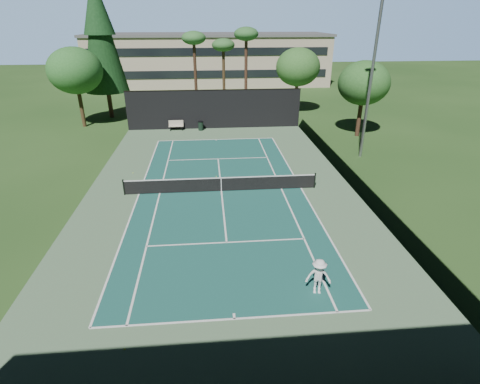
% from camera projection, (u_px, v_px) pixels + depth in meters
% --- Properties ---
extents(ground, '(160.00, 160.00, 0.00)m').
position_uv_depth(ground, '(221.00, 191.00, 25.27)').
color(ground, '#25491B').
rests_on(ground, ground).
extents(apron_slab, '(18.00, 32.00, 0.01)m').
position_uv_depth(apron_slab, '(221.00, 191.00, 25.27)').
color(apron_slab, '#547653').
rests_on(apron_slab, ground).
extents(court_surface, '(10.97, 23.77, 0.01)m').
position_uv_depth(court_surface, '(221.00, 191.00, 25.26)').
color(court_surface, '#1A544C').
rests_on(court_surface, ground).
extents(court_lines, '(11.07, 23.87, 0.01)m').
position_uv_depth(court_lines, '(221.00, 191.00, 25.26)').
color(court_lines, white).
rests_on(court_lines, ground).
extents(tennis_net, '(12.90, 0.10, 1.10)m').
position_uv_depth(tennis_net, '(221.00, 184.00, 25.03)').
color(tennis_net, black).
rests_on(tennis_net, ground).
extents(fence, '(18.04, 32.05, 4.03)m').
position_uv_depth(fence, '(221.00, 163.00, 24.48)').
color(fence, black).
rests_on(fence, ground).
extents(player, '(1.16, 0.79, 1.66)m').
position_uv_depth(player, '(318.00, 277.00, 15.61)').
color(player, white).
rests_on(player, ground).
extents(tennis_ball_a, '(0.06, 0.06, 0.06)m').
position_uv_depth(tennis_ball_a, '(125.00, 349.00, 13.18)').
color(tennis_ball_a, '#E5F237').
rests_on(tennis_ball_a, ground).
extents(tennis_ball_b, '(0.08, 0.08, 0.08)m').
position_uv_depth(tennis_ball_b, '(184.00, 180.00, 26.89)').
color(tennis_ball_b, '#C9D02F').
rests_on(tennis_ball_b, ground).
extents(tennis_ball_c, '(0.06, 0.06, 0.06)m').
position_uv_depth(tennis_ball_c, '(216.00, 177.00, 27.55)').
color(tennis_ball_c, '#D8F136').
rests_on(tennis_ball_c, ground).
extents(tennis_ball_d, '(0.07, 0.07, 0.07)m').
position_uv_depth(tennis_ball_d, '(133.00, 173.00, 28.19)').
color(tennis_ball_d, '#CCF136').
rests_on(tennis_ball_d, ground).
extents(park_bench, '(1.50, 0.45, 1.02)m').
position_uv_depth(park_bench, '(176.00, 125.00, 38.81)').
color(park_bench, beige).
rests_on(park_bench, ground).
extents(trash_bin, '(0.56, 0.56, 0.95)m').
position_uv_depth(trash_bin, '(201.00, 126.00, 38.79)').
color(trash_bin, black).
rests_on(trash_bin, ground).
extents(pine_tree, '(4.80, 4.80, 15.00)m').
position_uv_depth(pine_tree, '(99.00, 29.00, 40.14)').
color(pine_tree, '#3F281B').
rests_on(pine_tree, ground).
extents(palm_a, '(2.80, 2.80, 9.32)m').
position_uv_depth(palm_a, '(194.00, 41.00, 43.32)').
color(palm_a, '#41291C').
rests_on(palm_a, ground).
extents(palm_b, '(2.80, 2.80, 8.42)m').
position_uv_depth(palm_b, '(223.00, 47.00, 45.75)').
color(palm_b, '#46311E').
rests_on(palm_b, ground).
extents(palm_c, '(2.80, 2.80, 9.77)m').
position_uv_depth(palm_c, '(246.00, 38.00, 42.72)').
color(palm_c, '#482C1F').
rests_on(palm_c, ground).
extents(decid_tree_a, '(5.12, 5.12, 7.62)m').
position_uv_depth(decid_tree_a, '(298.00, 67.00, 43.64)').
color(decid_tree_a, '#43311D').
rests_on(decid_tree_a, ground).
extents(decid_tree_b, '(4.80, 4.80, 7.14)m').
position_uv_depth(decid_tree_b, '(364.00, 83.00, 35.07)').
color(decid_tree_b, '#4A2F20').
rests_on(decid_tree_b, ground).
extents(decid_tree_c, '(5.44, 5.44, 8.09)m').
position_uv_depth(decid_tree_c, '(75.00, 71.00, 37.97)').
color(decid_tree_c, '#4C3820').
rests_on(decid_tree_c, ground).
extents(campus_building, '(40.50, 12.50, 8.30)m').
position_uv_depth(campus_building, '(210.00, 59.00, 65.01)').
color(campus_building, '#C2AF96').
rests_on(campus_building, ground).
extents(light_pole, '(0.90, 0.25, 12.22)m').
position_uv_depth(light_pole, '(371.00, 77.00, 28.91)').
color(light_pole, '#919399').
rests_on(light_pole, ground).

